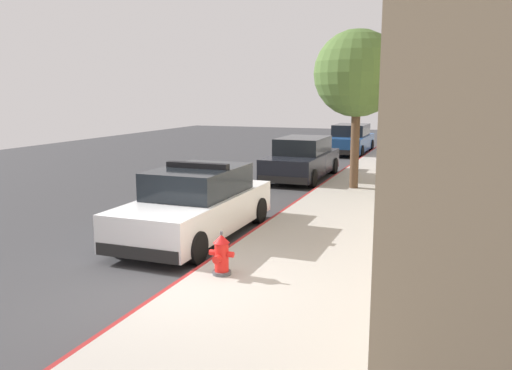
# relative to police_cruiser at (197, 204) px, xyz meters

# --- Properties ---
(ground_plane) EXTENTS (31.95, 60.00, 0.20)m
(ground_plane) POSITION_rel_police_cruiser_xyz_m (-3.01, 6.93, -0.84)
(ground_plane) COLOR #353538
(sidewalk_pavement) EXTENTS (3.52, 60.00, 0.15)m
(sidewalk_pavement) POSITION_rel_police_cruiser_xyz_m (2.99, 6.93, -0.67)
(sidewalk_pavement) COLOR #9E9991
(sidewalk_pavement) RESTS_ON ground
(curb_painted_edge) EXTENTS (0.08, 60.00, 0.15)m
(curb_painted_edge) POSITION_rel_police_cruiser_xyz_m (1.19, 6.93, -0.67)
(curb_painted_edge) COLOR maroon
(curb_painted_edge) RESTS_ON ground
(police_cruiser) EXTENTS (1.94, 4.84, 1.68)m
(police_cruiser) POSITION_rel_police_cruiser_xyz_m (0.00, 0.00, 0.00)
(police_cruiser) COLOR white
(police_cruiser) RESTS_ON ground
(parked_car_silver_ahead) EXTENTS (1.94, 4.84, 1.56)m
(parked_car_silver_ahead) POSITION_rel_police_cruiser_xyz_m (-0.02, 8.71, -0.00)
(parked_car_silver_ahead) COLOR black
(parked_car_silver_ahead) RESTS_ON ground
(parked_car_dark_far) EXTENTS (1.94, 4.84, 1.56)m
(parked_car_dark_far) POSITION_rel_police_cruiser_xyz_m (0.14, 17.69, -0.00)
(parked_car_dark_far) COLOR navy
(parked_car_dark_far) RESTS_ON ground
(fire_hydrant) EXTENTS (0.44, 0.40, 0.76)m
(fire_hydrant) POSITION_rel_police_cruiser_xyz_m (1.73, -2.48, -0.24)
(fire_hydrant) COLOR #4C4C51
(fire_hydrant) RESTS_ON sidewalk_pavement
(street_tree) EXTENTS (2.74, 2.74, 5.04)m
(street_tree) POSITION_rel_police_cruiser_xyz_m (2.33, 6.62, 3.05)
(street_tree) COLOR brown
(street_tree) RESTS_ON sidewalk_pavement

